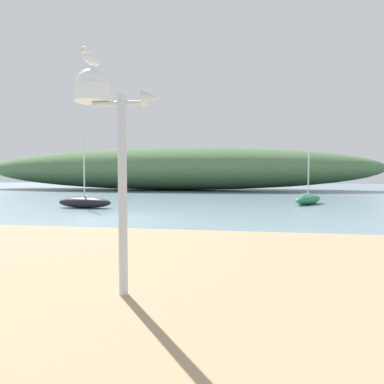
{
  "coord_description": "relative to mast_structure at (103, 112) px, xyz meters",
  "views": [
    {
      "loc": [
        4.82,
        -12.98,
        1.83
      ],
      "look_at": [
        1.95,
        4.96,
        0.88
      ],
      "focal_mm": 30.51,
      "sensor_mm": 36.0,
      "label": 1
    }
  ],
  "objects": [
    {
      "name": "sailboat_inner_mooring",
      "position": [
        -6.87,
        12.7,
        -2.35
      ],
      "size": [
        3.17,
        1.1,
        3.87
      ],
      "color": "black",
      "rests_on": "ground"
    },
    {
      "name": "sailboat_east_reach",
      "position": [
        5.84,
        17.11,
        -2.34
      ],
      "size": [
        2.54,
        3.25,
        4.27
      ],
      "color": "#287A4C",
      "rests_on": "ground"
    },
    {
      "name": "ground_plane",
      "position": [
        -2.95,
        8.82,
        -2.67
      ],
      "size": [
        120.0,
        120.0,
        0.0
      ],
      "primitive_type": "plane",
      "color": "#7A99A8"
    },
    {
      "name": "distant_hill",
      "position": [
        -6.97,
        35.67,
        -0.06
      ],
      "size": [
        49.64,
        11.87,
        5.21
      ],
      "primitive_type": "ellipsoid",
      "color": "#517547",
      "rests_on": "ground"
    },
    {
      "name": "mast_structure",
      "position": [
        0.0,
        0.0,
        0.0
      ],
      "size": [
        1.16,
        0.47,
        3.04
      ],
      "color": "silver",
      "rests_on": "beach_sand"
    },
    {
      "name": "seagull_on_radar",
      "position": [
        -0.15,
        -0.02,
        0.72
      ],
      "size": [
        0.2,
        0.37,
        0.26
      ],
      "color": "orange",
      "rests_on": "mast_structure"
    }
  ]
}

